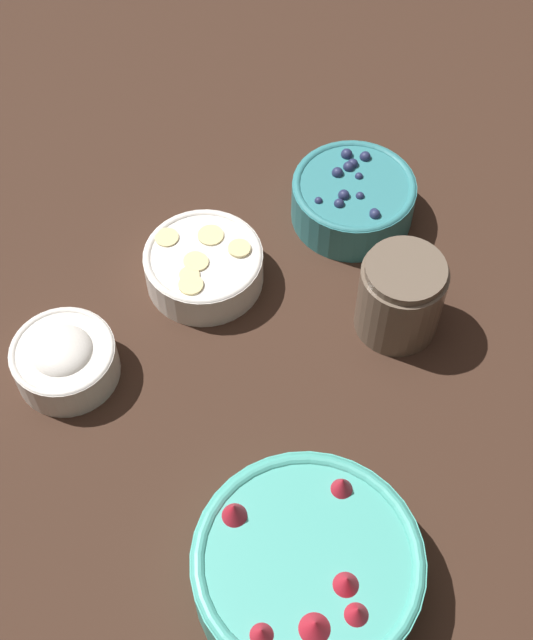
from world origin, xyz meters
TOP-DOWN VIEW (x-y plane):
  - ground_plane at (0.00, 0.00)m, footprint 4.00×4.00m
  - bowl_strawberries at (-0.22, -0.14)m, footprint 0.23×0.23m
  - bowl_blueberries at (0.25, -0.01)m, footprint 0.16×0.16m
  - bowl_bananas at (0.08, 0.12)m, footprint 0.14×0.14m
  - bowl_cream at (-0.11, 0.20)m, footprint 0.12×0.12m
  - jar_chocolate at (0.12, -0.12)m, footprint 0.10×0.10m

SIDE VIEW (x-z plane):
  - ground_plane at x=0.00m, z-range 0.00..0.00m
  - bowl_bananas at x=0.08m, z-range 0.00..0.06m
  - bowl_cream at x=-0.11m, z-range 0.00..0.06m
  - bowl_blueberries at x=0.25m, z-range 0.00..0.07m
  - bowl_strawberries at x=-0.22m, z-range 0.00..0.08m
  - jar_chocolate at x=0.12m, z-range 0.00..0.10m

